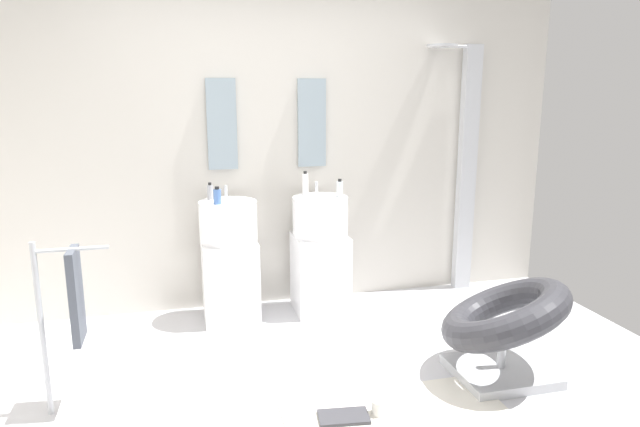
{
  "coord_description": "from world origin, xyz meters",
  "views": [
    {
      "loc": [
        -0.69,
        -2.73,
        1.7
      ],
      "look_at": [
        0.15,
        0.55,
        0.95
      ],
      "focal_mm": 31.7,
      "sensor_mm": 36.0,
      "label": 1
    }
  ],
  "objects_px": {
    "lounge_chair": "(504,322)",
    "soap_bottle_blue": "(217,196)",
    "soap_bottle_white": "(305,184)",
    "towel_rack": "(71,300)",
    "soap_bottle_grey": "(210,192)",
    "coffee_mug": "(380,407)",
    "pedestal_sink_left": "(230,260)",
    "soap_bottle_clear": "(340,189)",
    "shower_column": "(465,165)",
    "magazine_charcoal": "(344,417)",
    "pedestal_sink_right": "(320,253)"
  },
  "relations": [
    {
      "from": "lounge_chair",
      "to": "soap_bottle_blue",
      "type": "height_order",
      "value": "soap_bottle_blue"
    },
    {
      "from": "lounge_chair",
      "to": "soap_bottle_white",
      "type": "xyz_separation_m",
      "value": [
        -0.88,
        1.41,
        0.64
      ]
    },
    {
      "from": "towel_rack",
      "to": "soap_bottle_blue",
      "type": "bearing_deg",
      "value": 49.34
    },
    {
      "from": "lounge_chair",
      "to": "towel_rack",
      "type": "distance_m",
      "value": 2.43
    },
    {
      "from": "towel_rack",
      "to": "soap_bottle_grey",
      "type": "relative_size",
      "value": 7.45
    },
    {
      "from": "coffee_mug",
      "to": "lounge_chair",
      "type": "bearing_deg",
      "value": 14.59
    },
    {
      "from": "pedestal_sink_left",
      "to": "towel_rack",
      "type": "bearing_deg",
      "value": -130.89
    },
    {
      "from": "lounge_chair",
      "to": "soap_bottle_clear",
      "type": "distance_m",
      "value": 1.55
    },
    {
      "from": "pedestal_sink_left",
      "to": "shower_column",
      "type": "relative_size",
      "value": 0.49
    },
    {
      "from": "soap_bottle_clear",
      "to": "coffee_mug",
      "type": "bearing_deg",
      "value": -97.88
    },
    {
      "from": "magazine_charcoal",
      "to": "coffee_mug",
      "type": "xyz_separation_m",
      "value": [
        0.2,
        -0.01,
        0.03
      ]
    },
    {
      "from": "lounge_chair",
      "to": "pedestal_sink_left",
      "type": "bearing_deg",
      "value": 139.16
    },
    {
      "from": "soap_bottle_white",
      "to": "soap_bottle_clear",
      "type": "bearing_deg",
      "value": -32.98
    },
    {
      "from": "towel_rack",
      "to": "magazine_charcoal",
      "type": "relative_size",
      "value": 3.59
    },
    {
      "from": "soap_bottle_blue",
      "to": "soap_bottle_clear",
      "type": "xyz_separation_m",
      "value": [
        0.92,
        0.06,
        0.01
      ]
    },
    {
      "from": "pedestal_sink_right",
      "to": "towel_rack",
      "type": "relative_size",
      "value": 1.06
    },
    {
      "from": "pedestal_sink_left",
      "to": "soap_bottle_clear",
      "type": "height_order",
      "value": "soap_bottle_clear"
    },
    {
      "from": "coffee_mug",
      "to": "pedestal_sink_left",
      "type": "bearing_deg",
      "value": 112.76
    },
    {
      "from": "lounge_chair",
      "to": "soap_bottle_clear",
      "type": "relative_size",
      "value": 8.01
    },
    {
      "from": "pedestal_sink_right",
      "to": "coffee_mug",
      "type": "distance_m",
      "value": 1.57
    },
    {
      "from": "soap_bottle_clear",
      "to": "pedestal_sink_right",
      "type": "bearing_deg",
      "value": 170.69
    },
    {
      "from": "shower_column",
      "to": "lounge_chair",
      "type": "height_order",
      "value": "shower_column"
    },
    {
      "from": "coffee_mug",
      "to": "soap_bottle_white",
      "type": "distance_m",
      "value": 1.89
    },
    {
      "from": "towel_rack",
      "to": "soap_bottle_blue",
      "type": "distance_m",
      "value": 1.32
    },
    {
      "from": "pedestal_sink_left",
      "to": "towel_rack",
      "type": "xyz_separation_m",
      "value": [
        -0.91,
        -1.05,
        0.17
      ]
    },
    {
      "from": "pedestal_sink_right",
      "to": "magazine_charcoal",
      "type": "xyz_separation_m",
      "value": [
        -0.26,
        -1.5,
        -0.44
      ]
    },
    {
      "from": "shower_column",
      "to": "coffee_mug",
      "type": "distance_m",
      "value": 2.43
    },
    {
      "from": "magazine_charcoal",
      "to": "soap_bottle_clear",
      "type": "distance_m",
      "value": 1.8
    },
    {
      "from": "pedestal_sink_left",
      "to": "magazine_charcoal",
      "type": "distance_m",
      "value": 1.63
    },
    {
      "from": "pedestal_sink_right",
      "to": "shower_column",
      "type": "distance_m",
      "value": 1.47
    },
    {
      "from": "pedestal_sink_left",
      "to": "lounge_chair",
      "type": "height_order",
      "value": "pedestal_sink_left"
    },
    {
      "from": "shower_column",
      "to": "lounge_chair",
      "type": "relative_size",
      "value": 1.88
    },
    {
      "from": "towel_rack",
      "to": "soap_bottle_clear",
      "type": "height_order",
      "value": "soap_bottle_clear"
    },
    {
      "from": "lounge_chair",
      "to": "coffee_mug",
      "type": "bearing_deg",
      "value": -165.41
    },
    {
      "from": "shower_column",
      "to": "soap_bottle_blue",
      "type": "height_order",
      "value": "shower_column"
    },
    {
      "from": "coffee_mug",
      "to": "pedestal_sink_right",
      "type": "bearing_deg",
      "value": 87.75
    },
    {
      "from": "magazine_charcoal",
      "to": "coffee_mug",
      "type": "height_order",
      "value": "coffee_mug"
    },
    {
      "from": "pedestal_sink_left",
      "to": "soap_bottle_blue",
      "type": "height_order",
      "value": "soap_bottle_blue"
    },
    {
      "from": "pedestal_sink_right",
      "to": "soap_bottle_blue",
      "type": "relative_size",
      "value": 7.96
    },
    {
      "from": "shower_column",
      "to": "soap_bottle_white",
      "type": "height_order",
      "value": "shower_column"
    },
    {
      "from": "magazine_charcoal",
      "to": "soap_bottle_grey",
      "type": "relative_size",
      "value": 2.08
    },
    {
      "from": "towel_rack",
      "to": "soap_bottle_grey",
      "type": "xyz_separation_m",
      "value": [
        0.8,
        1.16,
        0.33
      ]
    },
    {
      "from": "shower_column",
      "to": "magazine_charcoal",
      "type": "relative_size",
      "value": 7.74
    },
    {
      "from": "shower_column",
      "to": "soap_bottle_grey",
      "type": "relative_size",
      "value": 16.07
    },
    {
      "from": "lounge_chair",
      "to": "soap_bottle_blue",
      "type": "distance_m",
      "value": 2.07
    },
    {
      "from": "soap_bottle_clear",
      "to": "towel_rack",
      "type": "bearing_deg",
      "value": -149.54
    },
    {
      "from": "pedestal_sink_left",
      "to": "soap_bottle_clear",
      "type": "xyz_separation_m",
      "value": [
        0.84,
        -0.02,
        0.5
      ]
    },
    {
      "from": "soap_bottle_blue",
      "to": "soap_bottle_white",
      "type": "relative_size",
      "value": 0.69
    },
    {
      "from": "shower_column",
      "to": "towel_rack",
      "type": "bearing_deg",
      "value": -156.53
    },
    {
      "from": "pedestal_sink_left",
      "to": "shower_column",
      "type": "distance_m",
      "value": 2.11
    }
  ]
}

